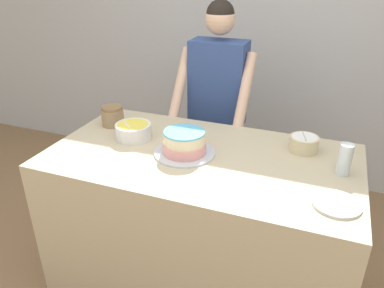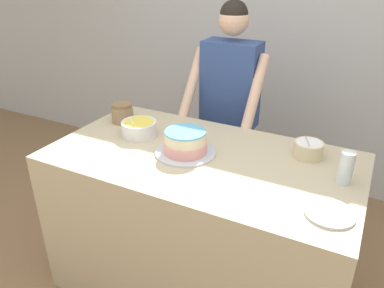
# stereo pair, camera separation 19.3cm
# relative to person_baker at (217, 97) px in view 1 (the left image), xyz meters

# --- Properties ---
(wall_back) EXTENTS (10.00, 0.05, 2.60)m
(wall_back) POSITION_rel_person_baker_xyz_m (0.14, 0.82, 0.31)
(wall_back) COLOR silver
(wall_back) RESTS_ON ground_plane
(counter) EXTENTS (1.64, 0.89, 0.92)m
(counter) POSITION_rel_person_baker_xyz_m (0.14, -0.73, -0.53)
(counter) COLOR #C6B793
(counter) RESTS_ON ground_plane
(person_baker) EXTENTS (0.51, 0.45, 1.63)m
(person_baker) POSITION_rel_person_baker_xyz_m (0.00, 0.00, 0.00)
(person_baker) COLOR #2D2D38
(person_baker) RESTS_ON ground_plane
(cake) EXTENTS (0.33, 0.33, 0.13)m
(cake) POSITION_rel_person_baker_xyz_m (0.05, -0.75, -0.01)
(cake) COLOR silver
(cake) RESTS_ON counter
(frosting_bowl_yellow) EXTENTS (0.21, 0.21, 0.14)m
(frosting_bowl_yellow) POSITION_rel_person_baker_xyz_m (-0.30, -0.67, -0.02)
(frosting_bowl_yellow) COLOR white
(frosting_bowl_yellow) RESTS_ON counter
(frosting_bowl_white) EXTENTS (0.15, 0.15, 0.14)m
(frosting_bowl_white) POSITION_rel_person_baker_xyz_m (0.64, -0.48, -0.03)
(frosting_bowl_white) COLOR beige
(frosting_bowl_white) RESTS_ON counter
(drinking_glass) EXTENTS (0.07, 0.07, 0.16)m
(drinking_glass) POSITION_rel_person_baker_xyz_m (0.85, -0.67, 0.01)
(drinking_glass) COLOR silver
(drinking_glass) RESTS_ON counter
(ceramic_plate) EXTENTS (0.21, 0.21, 0.01)m
(ceramic_plate) POSITION_rel_person_baker_xyz_m (0.83, -0.95, -0.06)
(ceramic_plate) COLOR silver
(ceramic_plate) RESTS_ON counter
(stoneware_jar) EXTENTS (0.14, 0.14, 0.12)m
(stoneware_jar) POSITION_rel_person_baker_xyz_m (-0.51, -0.55, -0.01)
(stoneware_jar) COLOR #9E7F5B
(stoneware_jar) RESTS_ON counter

